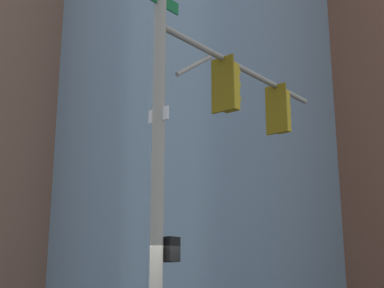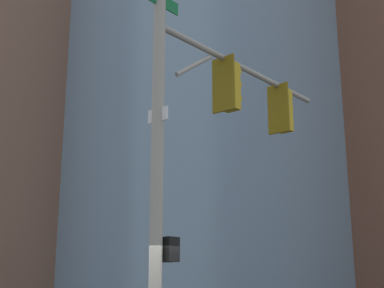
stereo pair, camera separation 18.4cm
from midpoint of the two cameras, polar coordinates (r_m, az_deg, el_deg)
The scene contains 2 objects.
signal_pole_assembly at distance 10.78m, azimuth 2.72°, elevation 1.83°, with size 5.84×0.97×7.45m.
building_brick_midblock at distance 50.69m, azimuth -13.28°, elevation 7.55°, with size 22.49×18.77×41.40m, color #845B47.
Camera 2 is at (5.74, 6.80, 1.79)m, focal length 52.35 mm.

